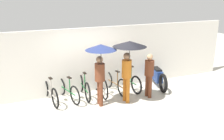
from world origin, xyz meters
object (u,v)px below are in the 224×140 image
object	(u,v)px
parked_bicycle_2	(84,87)
motorcycle	(157,76)
pedestrian_center	(129,54)
pedestrian_trailing	(149,72)
parked_bicycle_0	(50,92)
parked_bicycle_4	(115,83)
parked_bicycle_5	(128,80)
pedestrian_leading	(100,59)
parked_bicycle_1	(67,90)
parked_bicycle_3	(100,84)

from	to	relation	value
parked_bicycle_2	motorcycle	world-z (taller)	parked_bicycle_2
pedestrian_center	pedestrian_trailing	bearing A→B (deg)	-177.20
parked_bicycle_0	parked_bicycle_2	distance (m)	1.18
pedestrian_center	pedestrian_trailing	world-z (taller)	pedestrian_center
pedestrian_trailing	parked_bicycle_4	bearing A→B (deg)	-47.07
parked_bicycle_5	pedestrian_leading	xyz separation A→B (m)	(-1.48, -0.98, 1.23)
parked_bicycle_5	pedestrian_center	distance (m)	1.80
pedestrian_trailing	motorcycle	bearing A→B (deg)	-139.41
parked_bicycle_1	parked_bicycle_3	distance (m)	1.18
parked_bicycle_5	parked_bicycle_1	bearing A→B (deg)	86.30
parked_bicycle_2	pedestrian_center	xyz separation A→B (m)	(1.19, -1.06, 1.31)
pedestrian_leading	pedestrian_center	distance (m)	0.92
parked_bicycle_2	motorcycle	xyz separation A→B (m)	(2.95, -0.09, 0.03)
parked_bicycle_5	parked_bicycle_4	bearing A→B (deg)	90.53
pedestrian_center	pedestrian_trailing	xyz separation A→B (m)	(0.89, 0.15, -0.77)
parked_bicycle_0	pedestrian_center	size ratio (longest dim) A/B	0.84
pedestrian_center	motorcycle	bearing A→B (deg)	-157.83
parked_bicycle_1	motorcycle	distance (m)	3.54
pedestrian_leading	parked_bicycle_1	bearing A→B (deg)	-45.73
parked_bicycle_3	parked_bicycle_5	xyz separation A→B (m)	(1.17, 0.04, -0.03)
parked_bicycle_2	pedestrian_trailing	size ratio (longest dim) A/B	1.11
parked_bicycle_4	parked_bicycle_5	distance (m)	0.59
parked_bicycle_5	pedestrian_leading	world-z (taller)	pedestrian_leading
parked_bicycle_2	parked_bicycle_4	bearing A→B (deg)	-88.19
parked_bicycle_0	motorcycle	xyz separation A→B (m)	(4.12, -0.12, 0.04)
parked_bicycle_3	pedestrian_trailing	world-z (taller)	pedestrian_trailing
parked_bicycle_5	motorcycle	size ratio (longest dim) A/B	0.84
parked_bicycle_0	parked_bicycle_3	size ratio (longest dim) A/B	1.04
parked_bicycle_0	pedestrian_leading	bearing A→B (deg)	-131.24
parked_bicycle_1	pedestrian_trailing	bearing A→B (deg)	-121.92
pedestrian_trailing	parked_bicycle_5	bearing A→B (deg)	-74.05
parked_bicycle_5	pedestrian_trailing	size ratio (longest dim) A/B	1.14
parked_bicycle_4	pedestrian_center	size ratio (longest dim) A/B	0.81
parked_bicycle_3	pedestrian_center	bearing A→B (deg)	-148.07
parked_bicycle_1	pedestrian_center	size ratio (longest dim) A/B	0.80
parked_bicycle_0	pedestrian_trailing	size ratio (longest dim) A/B	1.14
parked_bicycle_0	motorcycle	distance (m)	4.13
parked_bicycle_5	pedestrian_center	size ratio (longest dim) A/B	0.85
parked_bicycle_1	pedestrian_center	bearing A→B (deg)	-133.81
parked_bicycle_1	motorcycle	world-z (taller)	parked_bicycle_1
parked_bicycle_3	parked_bicycle_4	distance (m)	0.59
parked_bicycle_5	pedestrian_trailing	xyz separation A→B (m)	(0.32, -0.93, 0.54)
parked_bicycle_0	parked_bicycle_4	bearing A→B (deg)	-98.50
parked_bicycle_3	pedestrian_center	size ratio (longest dim) A/B	0.81
parked_bicycle_3	pedestrian_leading	xyz separation A→B (m)	(-0.31, -0.94, 1.21)
motorcycle	parked_bicycle_0	bearing A→B (deg)	102.22
parked_bicycle_1	pedestrian_leading	distance (m)	1.79
parked_bicycle_1	parked_bicycle_3	size ratio (longest dim) A/B	0.99
parked_bicycle_1	pedestrian_trailing	world-z (taller)	pedestrian_trailing
parked_bicycle_1	parked_bicycle_2	size ratio (longest dim) A/B	0.97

